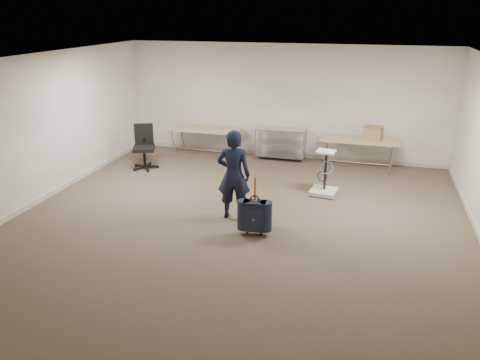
% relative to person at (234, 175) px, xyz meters
% --- Properties ---
extents(ground, '(9.00, 9.00, 0.00)m').
position_rel_person_xyz_m(ground, '(0.14, -0.52, -0.82)').
color(ground, '#4B3B2D').
rests_on(ground, ground).
extents(room_shell, '(8.00, 9.00, 9.00)m').
position_rel_person_xyz_m(room_shell, '(0.14, 0.86, -0.77)').
color(room_shell, beige).
rests_on(room_shell, ground).
extents(folding_table_left, '(1.80, 0.75, 0.73)m').
position_rel_person_xyz_m(folding_table_left, '(-1.76, 3.43, -0.14)').
color(folding_table_left, tan).
rests_on(folding_table_left, ground).
extents(folding_table_right, '(1.80, 0.75, 0.73)m').
position_rel_person_xyz_m(folding_table_right, '(2.04, 3.43, -0.14)').
color(folding_table_right, tan).
rests_on(folding_table_right, ground).
extents(wire_shelf, '(1.22, 0.47, 0.80)m').
position_rel_person_xyz_m(wire_shelf, '(0.14, 3.68, -0.38)').
color(wire_shelf, '#B7B9BE').
rests_on(wire_shelf, ground).
extents(person, '(0.63, 0.45, 1.63)m').
position_rel_person_xyz_m(person, '(0.00, 0.00, 0.00)').
color(person, black).
rests_on(person, ground).
extents(suitcase, '(0.39, 0.25, 1.02)m').
position_rel_person_xyz_m(suitcase, '(0.53, -0.58, -0.47)').
color(suitcase, black).
rests_on(suitcase, ground).
extents(office_chair, '(0.63, 0.64, 1.04)m').
position_rel_person_xyz_m(office_chair, '(-2.83, 2.13, -0.50)').
color(office_chair, black).
rests_on(office_chair, ground).
extents(equipment_cart, '(0.57, 0.57, 0.93)m').
position_rel_person_xyz_m(equipment_cart, '(1.45, 1.57, -0.57)').
color(equipment_cart, beige).
rests_on(equipment_cart, ground).
extents(cardboard_box, '(0.46, 0.38, 0.30)m').
position_rel_person_xyz_m(cardboard_box, '(2.33, 3.48, 0.06)').
color(cardboard_box, '#936344').
rests_on(cardboard_box, folding_table_right).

